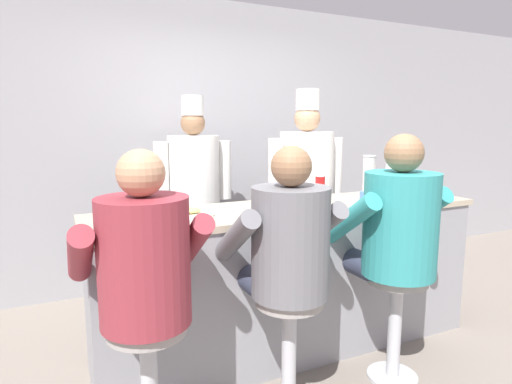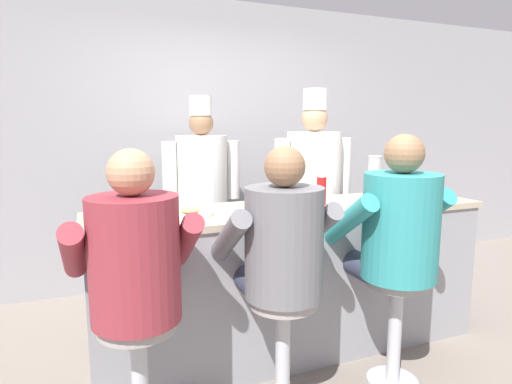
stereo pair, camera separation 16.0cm
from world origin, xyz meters
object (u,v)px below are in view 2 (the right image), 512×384
Objects in this scene: breakfast_plate at (190,213)px; cup_stack_steel at (374,178)px; water_pitcher_clear at (401,180)px; hot_sauce_bottle_orange at (434,192)px; diner_seated_grey at (281,251)px; ketchup_bottle_red at (321,190)px; mustard_bottle_yellow at (399,192)px; cook_in_whites_near at (202,188)px; cereal_bowl at (318,209)px; diner_seated_maroon at (134,268)px; cook_in_whites_far at (313,188)px; coffee_mug_blue at (370,200)px; diner_seated_teal at (396,233)px.

cup_stack_steel reaches higher than breakfast_plate.
hot_sauce_bottle_orange is at bearing -93.55° from water_pitcher_clear.
water_pitcher_clear is 1.57m from diner_seated_grey.
ketchup_bottle_red is 0.54m from mustard_bottle_yellow.
cook_in_whites_near is (-0.45, 1.31, -0.14)m from ketchup_bottle_red.
cup_stack_steel reaches higher than water_pitcher_clear.
cup_stack_steel is at bearing 15.89° from ketchup_bottle_red.
cereal_bowl is 0.69m from cup_stack_steel.
diner_seated_maroon reaches higher than mustard_bottle_yellow.
cook_in_whites_near reaches higher than mustard_bottle_yellow.
mustard_bottle_yellow is 0.12× the size of cook_in_whites_near.
cook_in_whites_far is (-0.50, 0.49, -0.11)m from water_pitcher_clear.
water_pitcher_clear is at bearing -37.79° from cook_in_whites_near.
cup_stack_steel is 1.52m from cook_in_whites_near.
cup_stack_steel reaches higher than coffee_mug_blue.
coffee_mug_blue is at bearing -93.14° from cook_in_whites_far.
diner_seated_maroon is (-1.23, -0.45, -0.22)m from ketchup_bottle_red.
cook_in_whites_far is (0.47, 0.90, -0.02)m from cereal_bowl.
hot_sauce_bottle_orange is at bearing -3.23° from coffee_mug_blue.
cook_in_whites_near is at bearing 119.56° from coffee_mug_blue.
ketchup_bottle_red is 0.34m from coffee_mug_blue.
water_pitcher_clear is 1.75× the size of cereal_bowl.
coffee_mug_blue is at bearing 13.88° from diner_seated_maroon.
cook_in_whites_near is at bearing 129.97° from cup_stack_steel.
cook_in_whites_far is at bearing 64.02° from ketchup_bottle_red.
breakfast_plate is at bearing -177.93° from cup_stack_steel.
hot_sauce_bottle_orange is 0.11× the size of diner_seated_maroon.
water_pitcher_clear is at bearing 22.68° from cereal_bowl.
diner_seated_teal is (1.08, -0.55, -0.09)m from breakfast_plate.
diner_seated_teal is (1.46, 0.00, 0.02)m from diner_seated_maroon.
hot_sauce_bottle_orange is at bearing 5.09° from mustard_bottle_yellow.
diner_seated_teal is (-0.62, -0.35, -0.15)m from hot_sauce_bottle_orange.
breakfast_plate is at bearing 122.16° from diner_seated_grey.
cook_in_whites_far reaches higher than diner_seated_teal.
ketchup_bottle_red is 0.14× the size of cook_in_whites_far.
cook_in_whites_far reaches higher than cup_stack_steel.
ketchup_bottle_red is at bearing -71.09° from cook_in_whites_near.
mustard_bottle_yellow is 0.14× the size of diner_seated_maroon.
cook_in_whites_near is at bearing 142.21° from water_pitcher_clear.
mustard_bottle_yellow is (0.52, -0.12, -0.03)m from ketchup_bottle_red.
ketchup_bottle_red is 0.81× the size of cup_stack_steel.
diner_seated_grey is at bearing -57.84° from breakfast_plate.
diner_seated_teal is at bearing -62.17° from ketchup_bottle_red.
water_pitcher_clear is 0.16× the size of diner_seated_teal.
diner_seated_maroon is at bearing -170.31° from hot_sauce_bottle_orange.
diner_seated_grey is (-1.35, -0.36, -0.18)m from hot_sauce_bottle_orange.
hot_sauce_bottle_orange is 1.20× the size of coffee_mug_blue.
cup_stack_steel is (-0.35, -0.13, 0.04)m from water_pitcher_clear.
hot_sauce_bottle_orange reaches higher than breakfast_plate.
cook_in_whites_far reaches higher than cereal_bowl.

